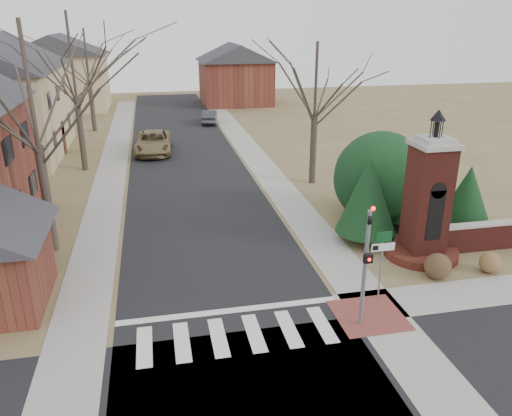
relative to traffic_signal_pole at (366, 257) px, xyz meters
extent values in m
plane|color=brown|center=(-4.30, -0.57, -2.59)|extent=(120.00, 120.00, 0.00)
cube|color=black|center=(-4.30, 21.43, -2.58)|extent=(8.00, 70.00, 0.01)
cube|color=silver|center=(-4.30, 0.23, -2.58)|extent=(8.00, 2.20, 0.02)
cube|color=silver|center=(-4.30, 1.73, -2.58)|extent=(8.00, 0.35, 0.02)
cube|color=gray|center=(0.90, 21.43, -2.58)|extent=(2.00, 60.00, 0.02)
cube|color=gray|center=(-9.50, 21.43, -2.58)|extent=(2.00, 60.00, 0.02)
cube|color=brown|center=(0.50, 0.43, -2.57)|extent=(2.40, 2.40, 0.02)
cylinder|color=slate|center=(0.00, 0.03, -0.49)|extent=(0.14, 0.14, 4.20)
imported|color=black|center=(0.00, 0.03, 1.46)|extent=(0.15, 0.18, 0.90)
sphere|color=#FF0C05|center=(0.00, -0.19, 1.76)|extent=(0.14, 0.14, 0.14)
cube|color=black|center=(0.00, -0.15, 0.01)|extent=(0.28, 0.16, 0.30)
sphere|color=#FF0C05|center=(0.00, -0.24, 0.01)|extent=(0.11, 0.11, 0.11)
cylinder|color=slate|center=(1.30, 1.43, -1.29)|extent=(0.06, 0.06, 2.60)
cube|color=silver|center=(1.30, 1.41, -0.44)|extent=(0.90, 0.03, 0.30)
cube|color=black|center=(1.00, 1.39, -0.44)|extent=(0.22, 0.02, 0.18)
cube|color=#0D401B|center=(1.30, 1.41, -0.04)|extent=(0.60, 0.03, 0.40)
cylinder|color=#5C211B|center=(4.70, 4.43, -2.41)|extent=(3.20, 3.20, 0.36)
cube|color=#5C211B|center=(4.70, 4.43, -0.09)|extent=(1.50, 1.50, 5.00)
cube|color=black|center=(4.70, 3.71, -0.39)|extent=(0.70, 0.10, 2.20)
cube|color=gray|center=(4.70, 4.43, 2.46)|extent=(1.70, 1.70, 0.20)
cube|color=gray|center=(4.70, 4.43, 2.66)|extent=(1.30, 1.30, 0.20)
cylinder|color=black|center=(4.70, 4.43, 3.06)|extent=(0.20, 0.20, 0.60)
cone|color=black|center=(4.70, 4.43, 3.66)|extent=(0.64, 0.64, 0.45)
cube|color=#5C211B|center=(9.20, 4.43, -1.99)|extent=(7.50, 0.40, 1.20)
cube|color=tan|center=(-16.30, 47.43, 0.41)|extent=(10.00, 8.00, 6.00)
cube|color=tan|center=(-19.10, 45.83, 4.40)|extent=(0.75, 0.75, 3.08)
cube|color=brown|center=(3.70, 47.43, -0.09)|extent=(8.00, 8.00, 5.00)
cube|color=brown|center=(1.46, 45.83, 3.31)|extent=(0.75, 0.75, 2.80)
cylinder|color=#473D33|center=(2.90, 6.43, -2.34)|extent=(0.20, 0.20, 0.50)
cone|color=black|center=(2.90, 6.43, -0.29)|extent=(2.80, 2.80, 3.60)
cylinder|color=#473D33|center=(6.20, 7.63, -2.34)|extent=(0.20, 0.20, 0.50)
cone|color=black|center=(6.20, 7.63, 0.01)|extent=(3.40, 3.40, 4.20)
cylinder|color=#473D33|center=(8.20, 6.63, -2.34)|extent=(0.20, 0.20, 0.50)
cone|color=black|center=(8.20, 6.63, -0.69)|extent=(2.40, 2.40, 2.80)
sphere|color=black|center=(4.70, 8.93, -0.19)|extent=(4.80, 4.80, 4.80)
cylinder|color=#473D33|center=(-11.30, 8.43, -0.17)|extent=(0.40, 0.40, 4.83)
cylinder|color=#473D33|center=(-11.30, 21.43, -0.07)|extent=(0.40, 0.40, 5.04)
cylinder|color=#473D33|center=(-11.80, 34.43, -0.38)|extent=(0.40, 0.40, 4.41)
cylinder|color=#473D33|center=(3.20, 15.43, -0.49)|extent=(0.40, 0.40, 4.20)
imported|color=olive|center=(-6.55, 25.18, -1.77)|extent=(3.05, 6.01, 1.63)
imported|color=#34373C|center=(-0.90, 35.80, -1.94)|extent=(2.00, 4.09, 1.29)
sphere|color=#4D3923|center=(4.30, 2.43, -2.05)|extent=(1.07, 1.07, 1.07)
sphere|color=brown|center=(6.70, 2.43, -2.14)|extent=(0.89, 0.89, 0.89)
camera|label=1|loc=(-6.52, -13.57, 7.32)|focal=35.00mm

